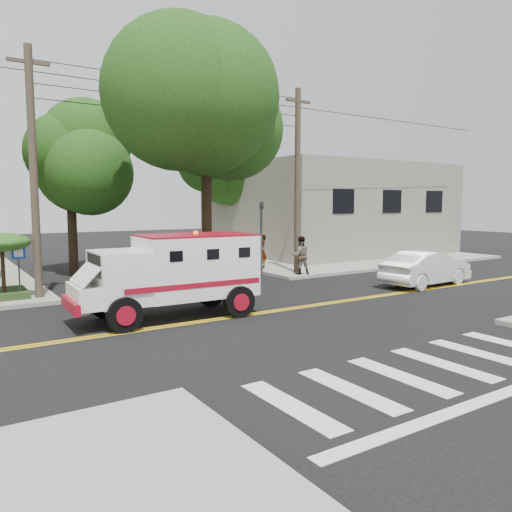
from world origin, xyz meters
TOP-DOWN VIEW (x-y plane):
  - ground at (0.00, 0.00)m, footprint 100.00×100.00m
  - sidewalk_ne at (13.50, 13.50)m, footprint 17.00×17.00m
  - building_right at (15.00, 14.00)m, footprint 14.00×12.00m
  - utility_pole_left at (-5.60, 6.00)m, footprint 0.28×0.28m
  - utility_pole_right at (6.30, 6.20)m, footprint 0.28×0.28m
  - tree_main at (1.94, 6.21)m, footprint 6.08×5.70m
  - tree_left at (-2.68, 11.79)m, footprint 4.48×4.20m
  - tree_right at (8.84, 15.77)m, footprint 4.80×4.50m
  - traffic_signal at (3.80, 5.60)m, footprint 0.15×0.18m
  - accessibility_sign at (-6.20, 6.17)m, footprint 0.45×0.10m
  - armored_truck at (-2.51, 0.95)m, footprint 5.73×2.45m
  - parked_sedan at (9.04, 0.64)m, footprint 4.67×1.93m
  - pedestrian_a at (5.71, 8.39)m, footprint 0.76×0.74m
  - pedestrian_b at (5.99, 5.50)m, footprint 1.08×0.97m

SIDE VIEW (x-z plane):
  - ground at x=0.00m, z-range 0.00..0.00m
  - sidewalk_ne at x=13.50m, z-range 0.00..0.15m
  - parked_sedan at x=9.04m, z-range 0.00..1.51m
  - pedestrian_a at x=5.71m, z-range 0.15..1.91m
  - pedestrian_b at x=5.99m, z-range 0.15..1.97m
  - accessibility_sign at x=-6.20m, z-range 0.35..2.38m
  - armored_truck at x=-2.51m, z-range 0.18..2.75m
  - traffic_signal at x=3.80m, z-range 0.43..4.03m
  - building_right at x=15.00m, z-range 0.15..6.15m
  - utility_pole_left at x=-5.60m, z-range 0.00..9.00m
  - utility_pole_right at x=6.30m, z-range 0.00..9.00m
  - tree_left at x=-2.68m, z-range 1.88..9.58m
  - tree_right at x=8.84m, z-range 1.99..10.19m
  - tree_main at x=1.94m, z-range 2.27..12.12m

